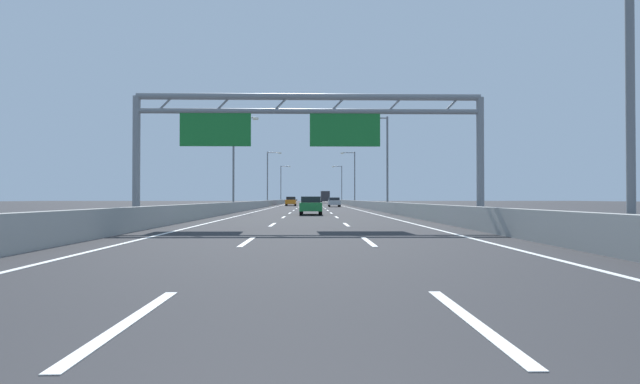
{
  "coord_description": "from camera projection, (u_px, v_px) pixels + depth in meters",
  "views": [
    {
      "loc": [
        0.11,
        -1.49,
        1.3
      ],
      "look_at": [
        1.27,
        65.09,
        2.17
      ],
      "focal_mm": 26.51,
      "sensor_mm": 36.0,
      "label": 1
    }
  ],
  "objects": [
    {
      "name": "lane_dash_left_3",
      "position": [
        284.0,
        217.0,
        31.93
      ],
      "size": [
        0.16,
        3.0,
        0.01
      ],
      "primitive_type": "cube",
      "color": "white",
      "rests_on": "ground_plane"
    },
    {
      "name": "streetlamp_right_mid",
      "position": [
        385.0,
        157.0,
        47.3
      ],
      "size": [
        2.58,
        0.28,
        9.5
      ],
      "color": "slate",
      "rests_on": "ground_plane"
    },
    {
      "name": "lane_dash_right_14",
      "position": [
        318.0,
        203.0,
        130.97
      ],
      "size": [
        0.16,
        3.0,
        0.01
      ],
      "primitive_type": "cube",
      "color": "white",
      "rests_on": "ground_plane"
    },
    {
      "name": "lane_dash_right_16",
      "position": [
        317.0,
        202.0,
        148.97
      ],
      "size": [
        0.16,
        3.0,
        0.01
      ],
      "primitive_type": "cube",
      "color": "white",
      "rests_on": "ground_plane"
    },
    {
      "name": "barrier_right",
      "position": [
        340.0,
        202.0,
        111.57
      ],
      "size": [
        0.45,
        220.0,
        0.95
      ],
      "color": "#9E9E99",
      "rests_on": "ground_plane"
    },
    {
      "name": "lane_dash_left_1",
      "position": [
        247.0,
        242.0,
        13.94
      ],
      "size": [
        0.16,
        3.0,
        0.01
      ],
      "primitive_type": "cube",
      "color": "white",
      "rests_on": "ground_plane"
    },
    {
      "name": "lane_dash_right_17",
      "position": [
        317.0,
        202.0,
        157.97
      ],
      "size": [
        0.16,
        3.0,
        0.01
      ],
      "primitive_type": "cube",
      "color": "white",
      "rests_on": "ground_plane"
    },
    {
      "name": "lane_dash_right_7",
      "position": [
        323.0,
        207.0,
        67.99
      ],
      "size": [
        0.16,
        3.0,
        0.01
      ],
      "primitive_type": "cube",
      "color": "white",
      "rests_on": "ground_plane"
    },
    {
      "name": "lane_dash_left_7",
      "position": [
        298.0,
        207.0,
        67.92
      ],
      "size": [
        0.16,
        3.0,
        0.01
      ],
      "primitive_type": "cube",
      "color": "white",
      "rests_on": "ground_plane"
    },
    {
      "name": "box_truck",
      "position": [
        325.0,
        197.0,
        128.15
      ],
      "size": [
        2.31,
        7.99,
        3.19
      ],
      "color": "silver",
      "rests_on": "ground_plane"
    },
    {
      "name": "lane_dash_right_11",
      "position": [
        319.0,
        204.0,
        103.98
      ],
      "size": [
        0.16,
        3.0,
        0.01
      ],
      "primitive_type": "cube",
      "color": "white",
      "rests_on": "ground_plane"
    },
    {
      "name": "orange_car",
      "position": [
        291.0,
        201.0,
        80.08
      ],
      "size": [
        1.73,
        4.29,
        1.55
      ],
      "color": "orange",
      "rests_on": "ground_plane"
    },
    {
      "name": "red_car",
      "position": [
        291.0,
        201.0,
        87.78
      ],
      "size": [
        1.84,
        4.61,
        1.5
      ],
      "color": "red",
      "rests_on": "ground_plane"
    },
    {
      "name": "streetlamp_right_distant",
      "position": [
        341.0,
        182.0,
        119.41
      ],
      "size": [
        2.58,
        0.28,
        9.5
      ],
      "color": "slate",
      "rests_on": "ground_plane"
    },
    {
      "name": "lane_dash_left_4",
      "position": [
        290.0,
        213.0,
        40.93
      ],
      "size": [
        0.16,
        3.0,
        0.01
      ],
      "primitive_type": "cube",
      "color": "white",
      "rests_on": "ground_plane"
    },
    {
      "name": "lane_dash_left_2",
      "position": [
        272.0,
        225.0,
        22.93
      ],
      "size": [
        0.16,
        3.0,
        0.01
      ],
      "primitive_type": "cube",
      "color": "white",
      "rests_on": "ground_plane"
    },
    {
      "name": "lane_dash_right_0",
      "position": [
        471.0,
        320.0,
        5.0
      ],
      "size": [
        0.16,
        3.0,
        0.01
      ],
      "primitive_type": "cube",
      "color": "white",
      "rests_on": "ground_plane"
    },
    {
      "name": "lane_dash_left_9",
      "position": [
        301.0,
        205.0,
        85.92
      ],
      "size": [
        0.16,
        3.0,
        0.01
      ],
      "primitive_type": "cube",
      "color": "white",
      "rests_on": "ground_plane"
    },
    {
      "name": "edge_line_right",
      "position": [
        339.0,
        205.0,
        89.54
      ],
      "size": [
        0.16,
        176.0,
        0.01
      ],
      "primitive_type": "cube",
      "color": "white",
      "rests_on": "ground_plane"
    },
    {
      "name": "lane_dash_left_6",
      "position": [
        296.0,
        209.0,
        58.93
      ],
      "size": [
        0.16,
        3.0,
        0.01
      ],
      "primitive_type": "cube",
      "color": "white",
      "rests_on": "ground_plane"
    },
    {
      "name": "streetlamp_right_far",
      "position": [
        353.0,
        175.0,
        83.36
      ],
      "size": [
        2.58,
        0.28,
        9.5
      ],
      "color": "slate",
      "rests_on": "ground_plane"
    },
    {
      "name": "lane_dash_right_13",
      "position": [
        318.0,
        203.0,
        121.97
      ],
      "size": [
        0.16,
        3.0,
        0.01
      ],
      "primitive_type": "cube",
      "color": "white",
      "rests_on": "ground_plane"
    },
    {
      "name": "lane_dash_left_10",
      "position": [
        302.0,
        205.0,
        94.92
      ],
      "size": [
        0.16,
        3.0,
        0.01
      ],
      "primitive_type": "cube",
      "color": "white",
      "rests_on": "ground_plane"
    },
    {
      "name": "lane_dash_right_3",
      "position": [
        337.0,
        217.0,
        32.0
      ],
      "size": [
        0.16,
        3.0,
        0.01
      ],
      "primitive_type": "cube",
      "color": "white",
      "rests_on": "ground_plane"
    },
    {
      "name": "lane_dash_right_6",
      "position": [
        325.0,
        209.0,
        58.99
      ],
      "size": [
        0.16,
        3.0,
        0.01
      ],
      "primitive_type": "cube",
      "color": "white",
      "rests_on": "ground_plane"
    },
    {
      "name": "streetlamp_left_mid",
      "position": [
        236.0,
        157.0,
        47.04
      ],
      "size": [
        2.58,
        0.28,
        9.5
      ],
      "color": "slate",
      "rests_on": "ground_plane"
    },
    {
      "name": "silver_car",
      "position": [
        334.0,
        202.0,
        71.03
      ],
      "size": [
        1.76,
        4.24,
        1.4
      ],
      "color": "#A8ADB2",
      "rests_on": "ground_plane"
    },
    {
      "name": "lane_dash_left_12",
      "position": [
        304.0,
        204.0,
        112.91
      ],
      "size": [
        0.16,
        3.0,
        0.01
      ],
      "primitive_type": "cube",
      "color": "white",
      "rests_on": "ground_plane"
    },
    {
      "name": "streetlamp_right_near",
      "position": [
        620.0,
        26.0,
        11.25
      ],
      "size": [
        2.58,
        0.28,
        9.5
      ],
      "color": "slate",
      "rests_on": "ground_plane"
    },
    {
      "name": "lane_dash_left_16",
      "position": [
        306.0,
        202.0,
        148.9
      ],
      "size": [
        0.16,
        3.0,
        0.01
      ],
      "primitive_type": "cube",
      "color": "white",
      "rests_on": "ground_plane"
    },
    {
      "name": "lane_dash_right_12",
      "position": [
        319.0,
        204.0,
        112.98
      ],
      "size": [
        0.16,
        3.0,
        0.01
      ],
      "primitive_type": "cube",
      "color": "white",
      "rests_on": "ground_plane"
    },
    {
      "name": "lane_dash_left_11",
      "position": [
        303.0,
        204.0,
        103.92
      ],
      "size": [
        0.16,
        3.0,
        0.01
      ],
      "primitive_type": "cube",
      "color": "white",
      "rests_on": "ground_plane"
    },
    {
      "name": "lane_dash_right_9",
      "position": [
        321.0,
        205.0,
        85.98
      ],
      "size": [
        0.16,
        3.0,
        0.01
      ],
      "primitive_type": "cube",
      "color": "white",
      "rests_on": "ground_plane"
    },
    {
      "name": "lane_dash_right_1",
      "position": [
        369.0,
        242.0,
        14.0
      ],
      "size": [
        0.16,
        3.0,
        0.01
      ],
      "primitive_type": "cube",
      "color": "white",
      "rests_on": "ground_plane"
    },
    {
      "name": "lane_dash_left_17",
      "position": [
        306.0,
        202.0,
        157.9
      ],
      "size": [
        0.16,
        3.0,
        0.01
      ],
      "primitive_type": "cube",
      "color": "white",
      "rests_on": "ground_plane"
    },
    {
      "name": "lane_dash_right_15",
      "position": [
        317.0,
        203.0,
        139.97
      ],
      "size": [
        0.16,
        3.0,
        0.01
      ],
      "primitive_type": "cube",
      "color": "white",
      "rests_on": "ground_plane"
    },
    {
      "name": "lane_dash_left_14",
      "position": [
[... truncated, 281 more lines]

